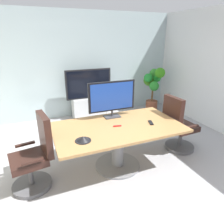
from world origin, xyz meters
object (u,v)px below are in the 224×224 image
(office_chair_left, at_px, (35,158))
(office_chair_right, at_px, (178,128))
(tv_monitor, at_px, (112,97))
(conference_table, at_px, (118,136))
(remote_control, at_px, (151,123))
(potted_plant, at_px, (153,85))
(wall_display_unit, at_px, (89,102))
(conference_phone, at_px, (83,139))

(office_chair_left, xyz_separation_m, office_chair_right, (2.56, 0.04, 0.00))
(tv_monitor, bearing_deg, office_chair_left, -164.24)
(conference_table, distance_m, remote_control, 0.59)
(conference_table, relative_size, office_chair_left, 1.86)
(office_chair_right, height_order, potted_plant, potted_plant)
(office_chair_left, height_order, wall_display_unit, wall_display_unit)
(wall_display_unit, bearing_deg, tv_monitor, -93.87)
(office_chair_right, bearing_deg, office_chair_left, 87.84)
(potted_plant, distance_m, remote_control, 2.69)
(tv_monitor, xyz_separation_m, potted_plant, (1.98, 1.72, -0.32))
(office_chair_right, height_order, wall_display_unit, wall_display_unit)
(office_chair_left, distance_m, tv_monitor, 1.54)
(office_chair_right, xyz_separation_m, wall_display_unit, (-1.09, 2.28, -0.01))
(wall_display_unit, bearing_deg, office_chair_right, -64.45)
(conference_table, bearing_deg, conference_phone, -157.39)
(tv_monitor, height_order, conference_phone, tv_monitor)
(office_chair_left, xyz_separation_m, remote_control, (1.83, -0.13, 0.30))
(conference_table, height_order, conference_phone, conference_phone)
(office_chair_right, xyz_separation_m, conference_phone, (-1.92, -0.33, 0.32))
(office_chair_right, relative_size, wall_display_unit, 0.83)
(office_chair_left, bearing_deg, office_chair_right, 81.62)
(office_chair_right, height_order, conference_phone, office_chair_right)
(remote_control, bearing_deg, potted_plant, 74.14)
(conference_table, distance_m, office_chair_right, 1.29)
(tv_monitor, relative_size, remote_control, 4.94)
(office_chair_left, bearing_deg, remote_control, 76.68)
(office_chair_right, bearing_deg, remote_control, 99.95)
(office_chair_right, distance_m, potted_plant, 2.22)
(conference_table, bearing_deg, potted_plant, 46.16)
(office_chair_right, xyz_separation_m, remote_control, (-0.73, -0.17, 0.30))
(conference_table, distance_m, conference_phone, 0.73)
(wall_display_unit, distance_m, conference_phone, 2.75)
(remote_control, bearing_deg, tv_monitor, 151.67)
(conference_table, height_order, tv_monitor, tv_monitor)
(conference_table, height_order, office_chair_right, office_chair_right)
(office_chair_left, distance_m, wall_display_unit, 2.74)
(office_chair_right, bearing_deg, potted_plant, -23.32)
(wall_display_unit, xyz_separation_m, potted_plant, (1.85, -0.21, 0.35))
(conference_table, xyz_separation_m, remote_control, (0.55, -0.11, 0.20))
(conference_phone, bearing_deg, remote_control, 7.67)
(conference_table, bearing_deg, tv_monitor, 81.42)
(conference_phone, relative_size, remote_control, 1.29)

